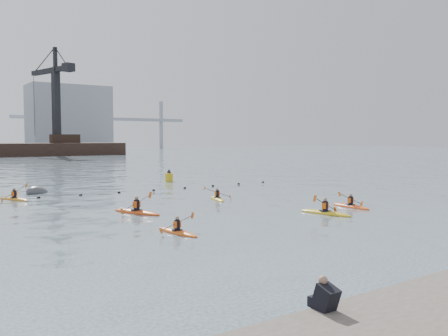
{
  "coord_description": "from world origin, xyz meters",
  "views": [
    {
      "loc": [
        -13.24,
        -13.03,
        4.34
      ],
      "look_at": [
        0.55,
        7.0,
        2.8
      ],
      "focal_mm": 38.0,
      "sensor_mm": 36.0,
      "label": 1
    }
  ],
  "objects_px": {
    "mooring_buoy": "(38,193)",
    "kayaker_0": "(177,231)",
    "kayaker_3": "(217,198)",
    "nav_buoy": "(169,177)",
    "kayaker_2": "(137,211)",
    "kayaker_1": "(325,212)",
    "kayaker_5": "(14,199)",
    "kayaker_4": "(351,206)"
  },
  "relations": [
    {
      "from": "mooring_buoy",
      "to": "kayaker_0",
      "type": "bearing_deg",
      "value": -86.05
    },
    {
      "from": "kayaker_3",
      "to": "nav_buoy",
      "type": "xyz_separation_m",
      "value": [
        3.85,
        14.5,
        0.34
      ]
    },
    {
      "from": "kayaker_2",
      "to": "kayaker_1",
      "type": "bearing_deg",
      "value": -56.84
    },
    {
      "from": "kayaker_0",
      "to": "kayaker_5",
      "type": "distance_m",
      "value": 17.23
    },
    {
      "from": "kayaker_2",
      "to": "nav_buoy",
      "type": "distance_m",
      "value": 20.21
    },
    {
      "from": "kayaker_0",
      "to": "kayaker_4",
      "type": "xyz_separation_m",
      "value": [
        12.94,
        1.0,
        0.01
      ]
    },
    {
      "from": "kayaker_3",
      "to": "kayaker_5",
      "type": "height_order",
      "value": "kayaker_5"
    },
    {
      "from": "mooring_buoy",
      "to": "nav_buoy",
      "type": "xyz_separation_m",
      "value": [
        13.33,
        3.08,
        0.43
      ]
    },
    {
      "from": "kayaker_5",
      "to": "kayaker_4",
      "type": "bearing_deg",
      "value": -66.08
    },
    {
      "from": "kayaker_1",
      "to": "kayaker_4",
      "type": "xyz_separation_m",
      "value": [
        3.31,
        0.98,
        -0.01
      ]
    },
    {
      "from": "kayaker_4",
      "to": "nav_buoy",
      "type": "height_order",
      "value": "nav_buoy"
    },
    {
      "from": "kayaker_3",
      "to": "mooring_buoy",
      "type": "distance_m",
      "value": 14.84
    },
    {
      "from": "kayaker_1",
      "to": "kayaker_4",
      "type": "relative_size",
      "value": 1.1
    },
    {
      "from": "kayaker_4",
      "to": "nav_buoy",
      "type": "bearing_deg",
      "value": -84.13
    },
    {
      "from": "kayaker_5",
      "to": "mooring_buoy",
      "type": "distance_m",
      "value": 4.15
    },
    {
      "from": "kayaker_1",
      "to": "nav_buoy",
      "type": "distance_m",
      "value": 23.41
    },
    {
      "from": "kayaker_2",
      "to": "nav_buoy",
      "type": "height_order",
      "value": "nav_buoy"
    },
    {
      "from": "kayaker_2",
      "to": "nav_buoy",
      "type": "relative_size",
      "value": 2.52
    },
    {
      "from": "kayaker_0",
      "to": "nav_buoy",
      "type": "height_order",
      "value": "nav_buoy"
    },
    {
      "from": "kayaker_1",
      "to": "kayaker_3",
      "type": "xyz_separation_m",
      "value": [
        -1.55,
        8.79,
        -0.01
      ]
    },
    {
      "from": "kayaker_2",
      "to": "kayaker_5",
      "type": "relative_size",
      "value": 1.18
    },
    {
      "from": "kayaker_3",
      "to": "kayaker_5",
      "type": "xyz_separation_m",
      "value": [
        -11.82,
        8.0,
        0.0
      ]
    },
    {
      "from": "mooring_buoy",
      "to": "nav_buoy",
      "type": "height_order",
      "value": "nav_buoy"
    },
    {
      "from": "kayaker_0",
      "to": "kayaker_1",
      "type": "distance_m",
      "value": 9.63
    },
    {
      "from": "kayaker_3",
      "to": "kayaker_0",
      "type": "bearing_deg",
      "value": -113.1
    },
    {
      "from": "kayaker_2",
      "to": "kayaker_4",
      "type": "xyz_separation_m",
      "value": [
        12.07,
        -5.4,
        -0.01
      ]
    },
    {
      "from": "kayaker_2",
      "to": "kayaker_5",
      "type": "height_order",
      "value": "kayaker_2"
    },
    {
      "from": "nav_buoy",
      "to": "kayaker_1",
      "type": "bearing_deg",
      "value": -95.64
    },
    {
      "from": "mooring_buoy",
      "to": "kayaker_2",
      "type": "bearing_deg",
      "value": -80.7
    },
    {
      "from": "kayaker_3",
      "to": "kayaker_4",
      "type": "bearing_deg",
      "value": -38.68
    },
    {
      "from": "kayaker_1",
      "to": "kayaker_5",
      "type": "relative_size",
      "value": 1.12
    },
    {
      "from": "kayaker_0",
      "to": "nav_buoy",
      "type": "relative_size",
      "value": 2.02
    },
    {
      "from": "kayaker_2",
      "to": "kayaker_3",
      "type": "distance_m",
      "value": 7.6
    },
    {
      "from": "kayaker_4",
      "to": "kayaker_5",
      "type": "relative_size",
      "value": 1.02
    },
    {
      "from": "kayaker_0",
      "to": "kayaker_3",
      "type": "relative_size",
      "value": 0.96
    },
    {
      "from": "kayaker_1",
      "to": "mooring_buoy",
      "type": "relative_size",
      "value": 1.56
    },
    {
      "from": "kayaker_0",
      "to": "mooring_buoy",
      "type": "height_order",
      "value": "kayaker_0"
    },
    {
      "from": "kayaker_2",
      "to": "kayaker_0",
      "type": "bearing_deg",
      "value": -118.53
    },
    {
      "from": "kayaker_1",
      "to": "kayaker_3",
      "type": "distance_m",
      "value": 8.92
    },
    {
      "from": "kayaker_1",
      "to": "kayaker_3",
      "type": "bearing_deg",
      "value": 89.09
    },
    {
      "from": "kayaker_3",
      "to": "kayaker_4",
      "type": "height_order",
      "value": "kayaker_4"
    },
    {
      "from": "kayaker_4",
      "to": "nav_buoy",
      "type": "relative_size",
      "value": 2.18
    }
  ]
}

